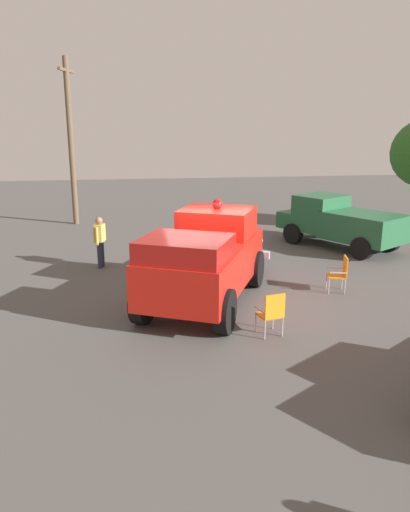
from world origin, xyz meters
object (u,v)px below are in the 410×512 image
Objects in this scene: vintage_fire_truck at (208,257)px; spectator_standing at (100,239)px; lawn_chair_by_car at (341,271)px; utility_pole at (71,140)px; parked_pickup at (339,222)px; lawn_chair_spare at (272,311)px.

spectator_standing is (3.59, 2.99, -0.23)m from vintage_fire_truck.
utility_pole is (11.07, 8.31, 3.26)m from lawn_chair_by_car.
parked_pickup is 8.98m from lawn_chair_spare.
spectator_standing is at bearing 99.29° from parked_pickup.
spectator_standing is at bearing -168.54° from utility_pole.
parked_pickup is 0.68× the size of utility_pole.
vintage_fire_truck is 6.18× the size of lawn_chair_spare.
lawn_chair_spare is 15.17m from utility_pole.
lawn_chair_by_car is at bearing -143.12° from utility_pole.
vintage_fire_truck reaches higher than spectator_standing.
utility_pole reaches higher than lawn_chair_spare.
parked_pickup is 12.38m from utility_pole.
vintage_fire_truck reaches higher than lawn_chair_by_car.
vintage_fire_truck is 3.84m from lawn_chair_by_car.
lawn_chair_by_car is 3.81m from lawn_chair_spare.
vintage_fire_truck is 3.76× the size of spectator_standing.
lawn_chair_spare is (-2.55, -1.04, -0.61)m from vintage_fire_truck.
parked_pickup reaches higher than spectator_standing.
parked_pickup is at bearing -120.68° from utility_pole.
lawn_chair_by_car is at bearing -117.26° from spectator_standing.
lawn_chair_by_car is 7.63m from spectator_standing.
parked_pickup is at bearing -32.27° from lawn_chair_spare.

